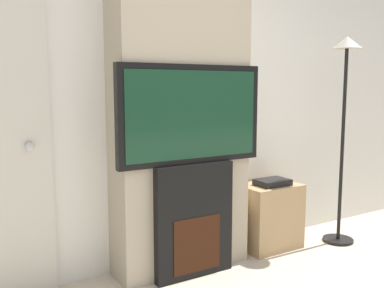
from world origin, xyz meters
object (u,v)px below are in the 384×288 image
at_px(television, 192,115).
at_px(media_stand, 269,215).
at_px(floor_lamp, 345,97).
at_px(fireplace, 192,220).

bearing_deg(television, media_stand, 8.58).
bearing_deg(floor_lamp, fireplace, 176.46).
height_order(fireplace, television, television).
distance_m(fireplace, media_stand, 0.86).
relative_size(fireplace, television, 0.74).
distance_m(television, floor_lamp, 1.47).
relative_size(fireplace, floor_lamp, 0.46).
bearing_deg(fireplace, media_stand, 8.45).
xyz_separation_m(fireplace, media_stand, (0.84, 0.12, -0.13)).
xyz_separation_m(fireplace, television, (0.00, -0.00, 0.76)).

